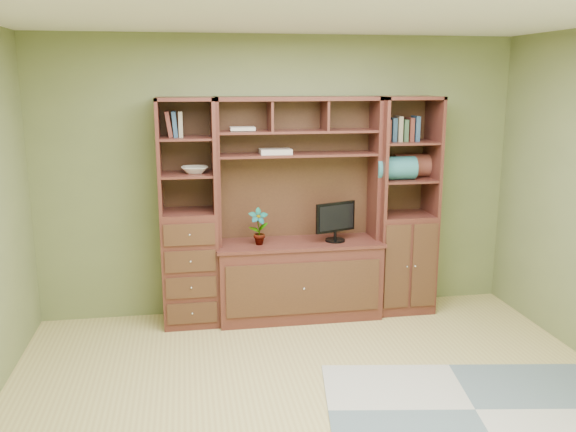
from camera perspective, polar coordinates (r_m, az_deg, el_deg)
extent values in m
cube|color=tan|center=(4.32, 3.62, -17.91)|extent=(4.60, 4.10, 0.04)
cube|color=white|center=(3.75, 4.20, 18.80)|extent=(4.60, 4.10, 0.04)
cube|color=olive|center=(5.76, -0.75, 3.68)|extent=(4.50, 0.04, 2.60)
cube|color=olive|center=(2.05, 17.39, -13.90)|extent=(4.50, 0.04, 2.60)
cube|color=#4F221B|center=(5.57, 1.04, 0.51)|extent=(1.54, 0.53, 2.05)
cube|color=#4F221B|center=(5.52, -9.29, 0.22)|extent=(0.50, 0.45, 2.05)
cube|color=#4F221B|center=(5.88, 10.83, 0.93)|extent=(0.55, 0.45, 2.05)
cube|color=gray|center=(4.51, 17.11, -16.99)|extent=(2.18, 1.63, 0.01)
cube|color=black|center=(5.62, 4.47, 0.13)|extent=(0.45, 0.32, 0.51)
imported|color=#AC5F3A|center=(5.51, -2.78, -1.00)|extent=(0.18, 0.12, 0.34)
cube|color=beige|center=(5.54, -1.19, 6.07)|extent=(0.28, 0.21, 0.04)
imported|color=silver|center=(5.45, -8.72, 4.30)|extent=(0.24, 0.24, 0.06)
cube|color=#2C6E75|center=(5.73, 9.99, 4.44)|extent=(0.37, 0.22, 0.22)
cube|color=brown|center=(5.93, 11.71, 4.66)|extent=(0.39, 0.22, 0.22)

